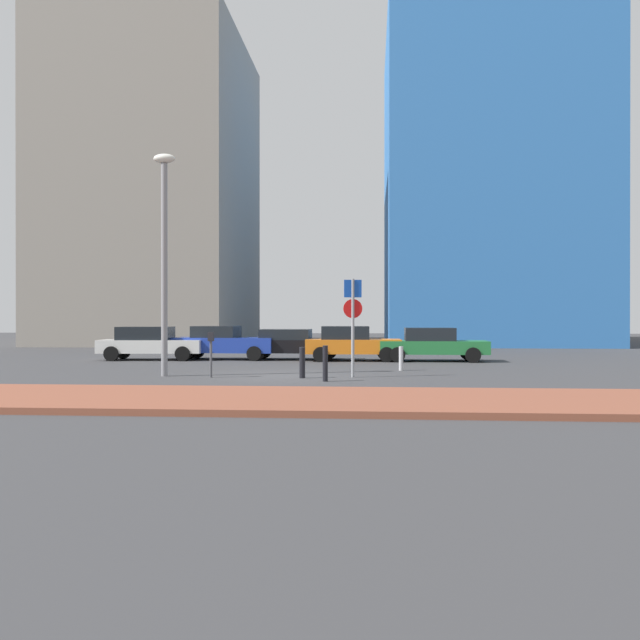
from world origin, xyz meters
TOP-DOWN VIEW (x-y plane):
  - ground_plane at (0.00, 0.00)m, footprint 120.00×120.00m
  - sidewalk_brick at (0.00, -6.79)m, footprint 40.00×4.42m
  - parked_car_white at (-7.05, 7.68)m, footprint 4.62×2.22m
  - parked_car_blue at (-3.91, 8.27)m, footprint 4.62×2.15m
  - parked_car_black at (-0.80, 8.37)m, footprint 4.48×2.05m
  - parked_car_orange at (1.85, 7.80)m, footprint 4.16×2.09m
  - parked_car_green at (5.35, 7.79)m, footprint 4.59×2.07m
  - parking_sign_post at (2.17, -0.34)m, footprint 0.60×0.14m
  - parking_meter at (-2.25, -0.74)m, footprint 0.18×0.14m
  - street_lamp at (-3.85, -0.38)m, footprint 0.70×0.36m
  - traffic_bollard_near at (0.61, -0.72)m, footprint 0.18×0.18m
  - traffic_bollard_mid at (1.40, -1.76)m, footprint 0.15×0.15m
  - traffic_bollard_far at (3.79, 2.50)m, footprint 0.15×0.15m
  - building_colorful_midrise at (11.01, 29.28)m, footprint 14.41×17.88m
  - building_under_construction at (-13.23, 27.04)m, footprint 13.08×15.00m

SIDE VIEW (x-z plane):
  - ground_plane at x=0.00m, z-range 0.00..0.00m
  - sidewalk_brick at x=0.00m, z-range 0.00..0.14m
  - traffic_bollard_far at x=3.79m, z-range 0.00..0.86m
  - traffic_bollard_near at x=0.61m, z-range 0.00..0.96m
  - traffic_bollard_mid at x=1.40m, z-range 0.00..1.05m
  - parked_car_black at x=-0.80m, z-range 0.04..1.40m
  - parked_car_green at x=5.35m, z-range 0.02..1.46m
  - parked_car_blue at x=-3.91m, z-range 0.02..1.51m
  - parked_car_white at x=-7.05m, z-range 0.03..1.50m
  - parked_car_orange at x=1.85m, z-range 0.03..1.53m
  - parking_meter at x=-2.25m, z-range 0.21..1.62m
  - parking_sign_post at x=2.17m, z-range 0.40..3.48m
  - street_lamp at x=-3.85m, z-range 0.62..7.73m
  - building_under_construction at x=-13.23m, z-range 0.00..22.15m
  - building_colorful_midrise at x=11.01m, z-range 0.00..23.26m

